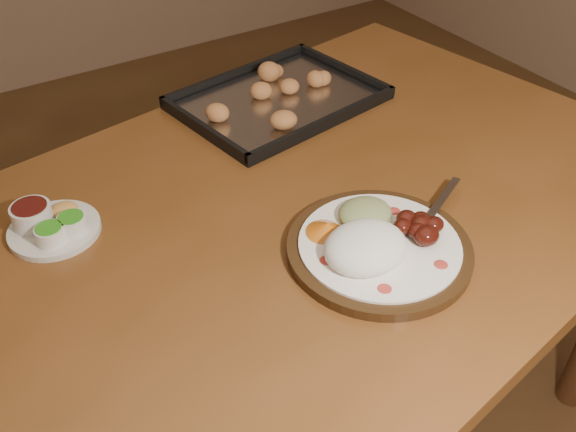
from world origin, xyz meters
TOP-DOWN VIEW (x-y plane):
  - ground at (0.00, 0.00)m, footprint 4.00×4.00m
  - dining_table at (-0.14, -0.27)m, footprint 1.63×1.14m
  - dinner_plate at (-0.06, -0.43)m, footprint 0.37×0.29m
  - condiment_saucer at (-0.47, -0.11)m, footprint 0.15×0.15m
  - baking_tray at (0.07, 0.06)m, footprint 0.45×0.36m

SIDE VIEW (x-z plane):
  - ground at x=0.00m, z-range 0.00..0.00m
  - dining_table at x=-0.14m, z-range 0.28..1.03m
  - baking_tray at x=0.07m, z-range 0.74..0.78m
  - condiment_saucer at x=-0.47m, z-range 0.74..0.79m
  - dinner_plate at x=-0.06m, z-range 0.74..0.81m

